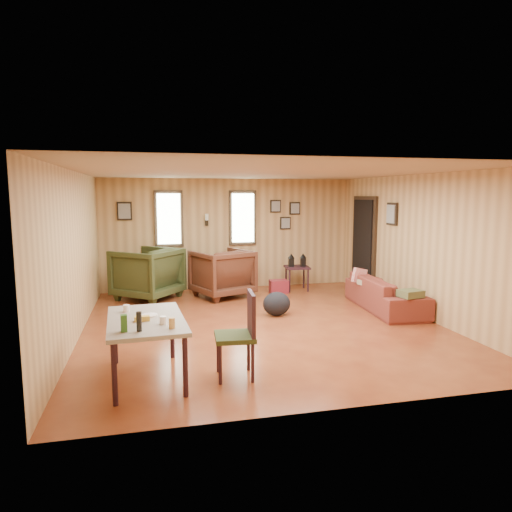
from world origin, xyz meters
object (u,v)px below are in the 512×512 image
(recliner_green, at_px, (147,271))
(recliner_brown, at_px, (222,271))
(end_table, at_px, (158,274))
(side_table, at_px, (297,265))
(dining_table, at_px, (146,324))
(sofa, at_px, (386,288))

(recliner_green, bearing_deg, recliner_brown, 123.68)
(end_table, relative_size, side_table, 0.92)
(dining_table, bearing_deg, side_table, 49.60)
(recliner_brown, height_order, end_table, recliner_brown)
(sofa, distance_m, side_table, 2.22)
(side_table, relative_size, dining_table, 0.57)
(side_table, xyz_separation_m, dining_table, (-3.15, -4.21, 0.09))
(recliner_green, bearing_deg, end_table, -165.83)
(recliner_brown, xyz_separation_m, dining_table, (-1.48, -3.96, 0.10))
(end_table, distance_m, dining_table, 4.56)
(side_table, bearing_deg, recliner_brown, -171.38)
(end_table, bearing_deg, dining_table, -92.69)
(recliner_brown, xyz_separation_m, side_table, (1.68, 0.25, 0.01))
(recliner_brown, distance_m, end_table, 1.40)
(recliner_green, distance_m, dining_table, 4.10)
(recliner_green, xyz_separation_m, end_table, (0.21, 0.45, -0.15))
(sofa, relative_size, recliner_brown, 1.89)
(recliner_green, height_order, dining_table, recliner_green)
(recliner_brown, bearing_deg, dining_table, 46.89)
(side_table, bearing_deg, dining_table, -126.82)
(end_table, bearing_deg, recliner_green, -114.87)
(end_table, bearing_deg, recliner_brown, -25.08)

